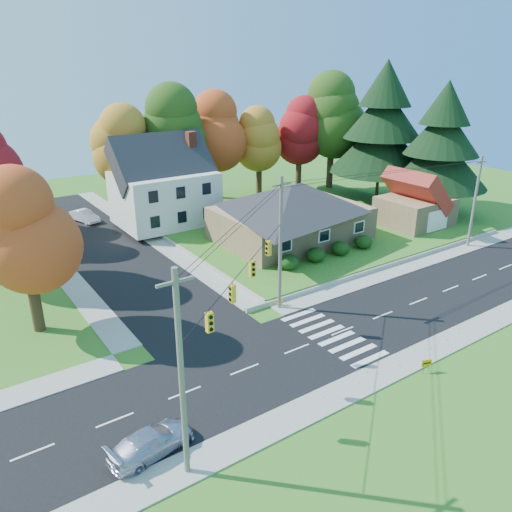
{
  "coord_description": "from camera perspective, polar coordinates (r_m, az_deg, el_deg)",
  "views": [
    {
      "loc": [
        -21.78,
        -21.23,
        17.29
      ],
      "look_at": [
        -1.68,
        8.0,
        3.32
      ],
      "focal_mm": 35.0,
      "sensor_mm": 36.0,
      "label": 1
    }
  ],
  "objects": [
    {
      "name": "ground",
      "position": [
        34.99,
        9.84,
        -8.47
      ],
      "size": [
        120.0,
        120.0,
        0.0
      ],
      "primitive_type": "plane",
      "color": "#3D7923"
    },
    {
      "name": "road_main",
      "position": [
        34.99,
        9.84,
        -8.45
      ],
      "size": [
        90.0,
        8.0,
        0.02
      ],
      "primitive_type": "cube",
      "color": "black",
      "rests_on": "ground"
    },
    {
      "name": "road_cross",
      "position": [
        52.15,
        -17.19,
        1.15
      ],
      "size": [
        8.0,
        44.0,
        0.02
      ],
      "primitive_type": "cube",
      "color": "black",
      "rests_on": "ground"
    },
    {
      "name": "sidewalk_north",
      "position": [
        38.21,
        4.65,
        -5.41
      ],
      "size": [
        90.0,
        2.0,
        0.08
      ],
      "primitive_type": "cube",
      "color": "#9C9A90",
      "rests_on": "ground"
    },
    {
      "name": "sidewalk_south",
      "position": [
        32.18,
        16.13,
        -11.88
      ],
      "size": [
        90.0,
        2.0,
        0.08
      ],
      "primitive_type": "cube",
      "color": "#9C9A90",
      "rests_on": "ground"
    },
    {
      "name": "lawn",
      "position": [
        57.31,
        4.75,
        4.12
      ],
      "size": [
        30.0,
        30.0,
        0.5
      ],
      "primitive_type": "cube",
      "color": "#3D7923",
      "rests_on": "ground"
    },
    {
      "name": "ranch_house",
      "position": [
        49.7,
        3.99,
        5.05
      ],
      "size": [
        14.6,
        10.6,
        5.4
      ],
      "color": "tan",
      "rests_on": "lawn"
    },
    {
      "name": "colonial_house",
      "position": [
        55.33,
        -10.42,
        7.87
      ],
      "size": [
        10.4,
        8.4,
        9.6
      ],
      "color": "silver",
      "rests_on": "lawn"
    },
    {
      "name": "garage",
      "position": [
        56.83,
        17.76,
        5.74
      ],
      "size": [
        7.3,
        6.3,
        4.6
      ],
      "color": "tan",
      "rests_on": "lawn"
    },
    {
      "name": "hedge_row",
      "position": [
        45.62,
        8.25,
        0.53
      ],
      "size": [
        10.7,
        1.7,
        1.27
      ],
      "color": "#163A10",
      "rests_on": "lawn"
    },
    {
      "name": "traffic_infrastructure",
      "position": [
        33.55,
        8.61,
        0.02
      ],
      "size": [
        38.1,
        10.66,
        10.0
      ],
      "color": "#666059",
      "rests_on": "ground"
    },
    {
      "name": "tree_lot_0",
      "position": [
        59.35,
        -14.98,
        12.09
      ],
      "size": [
        6.72,
        6.72,
        12.51
      ],
      "color": "#3F2A19",
      "rests_on": "lawn"
    },
    {
      "name": "tree_lot_1",
      "position": [
        60.54,
        -9.29,
        13.94
      ],
      "size": [
        7.84,
        7.84,
        14.6
      ],
      "color": "#3F2A19",
      "rests_on": "lawn"
    },
    {
      "name": "tree_lot_2",
      "position": [
        64.27,
        -4.7,
        13.98
      ],
      "size": [
        7.28,
        7.28,
        13.56
      ],
      "color": "#3F2A19",
      "rests_on": "lawn"
    },
    {
      "name": "tree_lot_3",
      "position": [
        66.8,
        0.35,
        13.2
      ],
      "size": [
        6.16,
        6.16,
        11.47
      ],
      "color": "#3F2A19",
      "rests_on": "lawn"
    },
    {
      "name": "tree_lot_4",
      "position": [
        69.51,
        5.03,
        13.99
      ],
      "size": [
        6.72,
        6.72,
        12.51
      ],
      "color": "#3F2A19",
      "rests_on": "lawn"
    },
    {
      "name": "tree_lot_5",
      "position": [
        70.41,
        8.77,
        15.54
      ],
      "size": [
        8.4,
        8.4,
        15.64
      ],
      "color": "#3F2A19",
      "rests_on": "lawn"
    },
    {
      "name": "conifer_east_a",
      "position": [
        65.66,
        14.26,
        13.95
      ],
      "size": [
        12.8,
        12.8,
        16.96
      ],
      "color": "#3F2A19",
      "rests_on": "lawn"
    },
    {
      "name": "conifer_east_b",
      "position": [
        61.65,
        20.42,
        11.79
      ],
      "size": [
        11.2,
        11.2,
        14.84
      ],
      "color": "#3F2A19",
      "rests_on": "lawn"
    },
    {
      "name": "tree_west_0",
      "position": [
        35.07,
        -25.15,
        2.61
      ],
      "size": [
        6.16,
        6.16,
        11.47
      ],
      "color": "#3F2A19",
      "rests_on": "ground"
    },
    {
      "name": "silver_sedan",
      "position": [
        25.39,
        -11.85,
        -20.05
      ],
      "size": [
        4.49,
        2.42,
        1.24
      ],
      "primitive_type": "imported",
      "rotation": [
        0.0,
        0.0,
        1.74
      ],
      "color": "silver",
      "rests_on": "road_main"
    },
    {
      "name": "white_car",
      "position": [
        60.35,
        -19.01,
        4.35
      ],
      "size": [
        2.58,
        4.35,
        1.35
      ],
      "primitive_type": "imported",
      "rotation": [
        0.0,
        0.0,
        0.3
      ],
      "color": "silver",
      "rests_on": "road_cross"
    },
    {
      "name": "fire_hydrant",
      "position": [
        37.66,
        2.88,
        -5.27
      ],
      "size": [
        0.42,
        0.33,
        0.74
      ],
      "color": "#EFE800",
      "rests_on": "ground"
    },
    {
      "name": "yard_sign",
      "position": [
        31.75,
        18.92,
        -11.52
      ],
      "size": [
        0.65,
        0.25,
        0.85
      ],
      "color": "black",
      "rests_on": "ground"
    }
  ]
}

